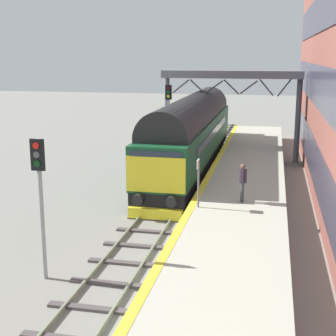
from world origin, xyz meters
TOP-DOWN VIEW (x-y plane):
  - ground_plane at (0.00, 0.00)m, footprint 140.00×140.00m
  - track_main at (0.00, 0.00)m, footprint 2.50×60.00m
  - station_platform at (3.60, 0.00)m, footprint 4.00×44.00m
  - diesel_locomotive at (0.00, 8.12)m, footprint 2.74×19.72m
  - signal_post_near at (-2.14, -8.10)m, footprint 0.44×0.22m
  - signal_post_mid at (-2.14, 11.35)m, footprint 0.44×0.22m
  - platform_number_sign at (2.02, -2.54)m, footprint 0.10×0.44m
  - waiting_passenger at (3.75, -1.37)m, footprint 0.38×0.51m
  - overhead_footbridge at (2.05, 12.00)m, footprint 9.30×2.00m

SIDE VIEW (x-z plane):
  - ground_plane at x=0.00m, z-range 0.00..0.00m
  - track_main at x=0.00m, z-range -0.02..0.13m
  - station_platform at x=3.60m, z-range 0.00..1.01m
  - waiting_passenger at x=3.75m, z-range 1.17..2.81m
  - platform_number_sign at x=2.02m, z-range 1.33..3.32m
  - diesel_locomotive at x=0.00m, z-range 0.15..4.83m
  - signal_post_near at x=-2.14m, z-range 0.65..5.27m
  - signal_post_mid at x=-2.14m, z-range 0.70..5.83m
  - overhead_footbridge at x=2.05m, z-range 2.38..8.49m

